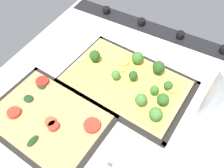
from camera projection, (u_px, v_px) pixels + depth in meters
ground_plane at (118, 98)px, 68.38cm from camera, size 75.81×72.17×3.00cm
stove_control_panel at (160, 31)px, 84.14cm from camera, size 72.78×7.00×2.60cm
baking_tray_front at (127, 83)px, 69.36cm from camera, size 39.20×27.51×1.30cm
broccoli_pizza at (131, 81)px, 67.89cm from camera, size 36.60×24.91×6.06cm
baking_tray_back at (48, 120)px, 61.71cm from camera, size 33.27×25.34×1.30cm
veggie_pizza_back at (48, 118)px, 61.33cm from camera, size 30.69×22.76×1.90cm
oil_bottle at (216, 96)px, 54.92cm from camera, size 4.45×4.45×23.64cm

